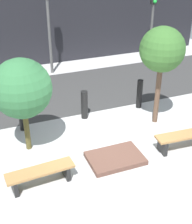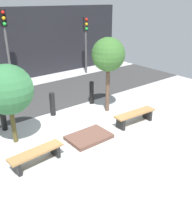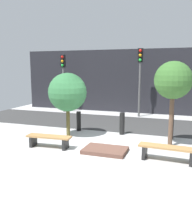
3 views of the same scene
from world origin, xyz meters
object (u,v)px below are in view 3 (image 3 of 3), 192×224
at_px(bollard_far_left, 79,121).
at_px(traffic_light_mid_west, 140,70).
at_px(tree_behind_right_bench, 173,81).
at_px(bollard_center, 171,126).
at_px(bench_right, 167,151).
at_px(bollard_left, 122,124).
at_px(tree_behind_left_bench, 68,92).
at_px(bench_left, 49,139).
at_px(traffic_light_west, 63,73).
at_px(planter_bed, 105,150).

relative_size(bollard_far_left, traffic_light_mid_west, 0.22).
height_order(tree_behind_right_bench, bollard_center, tree_behind_right_bench).
height_order(bench_right, bollard_left, bollard_left).
bearing_deg(bollard_center, tree_behind_left_bench, -165.44).
height_order(tree_behind_left_bench, bollard_left, tree_behind_left_bench).
bearing_deg(bench_left, traffic_light_mid_west, 69.84).
distance_m(tree_behind_right_bench, traffic_light_west, 8.74).
height_order(bench_left, bollard_center, bollard_center).
distance_m(bench_right, bollard_center, 2.65).
height_order(bench_left, tree_behind_right_bench, tree_behind_right_bench).
bearing_deg(traffic_light_mid_west, tree_behind_left_bench, -110.99).
xyz_separation_m(bench_right, tree_behind_left_bench, (-4.08, 1.59, 1.50)).
bearing_deg(traffic_light_mid_west, planter_bed, -90.00).
bearing_deg(tree_behind_right_bench, bollard_center, 91.38).
distance_m(planter_bed, traffic_light_west, 8.66).
xyz_separation_m(planter_bed, tree_behind_left_bench, (-2.04, 1.39, 1.78)).
bearing_deg(planter_bed, traffic_light_mid_west, 90.00).
bearing_deg(traffic_light_west, bench_right, -44.92).
relative_size(bench_left, tree_behind_right_bench, 0.54).
bearing_deg(bench_left, planter_bed, 1.89).
xyz_separation_m(tree_behind_left_bench, traffic_light_mid_west, (2.04, 5.32, 0.86)).
relative_size(tree_behind_left_bench, bollard_center, 2.57).
bearing_deg(tree_behind_left_bench, bench_left, -90.00).
bearing_deg(tree_behind_right_bench, traffic_light_west, 142.48).
xyz_separation_m(planter_bed, bollard_far_left, (-2.02, 2.45, 0.38)).
bearing_deg(bollard_far_left, bench_left, -90.55).
xyz_separation_m(planter_bed, bollard_left, (0.00, 2.45, 0.41)).
bearing_deg(traffic_light_mid_west, traffic_light_west, -179.99).
distance_m(planter_bed, bollard_center, 3.20).
bearing_deg(traffic_light_mid_west, bench_right, -73.54).
bearing_deg(bench_right, traffic_light_west, 138.78).
relative_size(bollard_far_left, traffic_light_west, 0.24).
bearing_deg(traffic_light_west, traffic_light_mid_west, 0.01).
xyz_separation_m(bench_right, traffic_light_mid_west, (-2.04, 6.91, 2.36)).
xyz_separation_m(bench_right, bollard_left, (-2.04, 2.65, 0.14)).
height_order(planter_bed, bollard_far_left, bollard_far_left).
height_order(tree_behind_left_bench, bollard_center, tree_behind_left_bench).
xyz_separation_m(tree_behind_left_bench, traffic_light_west, (-2.85, 5.32, 0.68)).
relative_size(bench_left, bollard_far_left, 1.88).
xyz_separation_m(bench_right, tree_behind_right_bench, (-0.00, 1.59, 2.03)).
bearing_deg(bollard_center, planter_bed, -129.52).
relative_size(tree_behind_right_bench, bollard_center, 2.98).
relative_size(bench_right, traffic_light_mid_west, 0.45).
height_order(tree_behind_right_bench, traffic_light_west, traffic_light_west).
bearing_deg(tree_behind_right_bench, bollard_far_left, 165.44).
bearing_deg(bench_left, bollard_center, 29.39).
relative_size(bench_right, traffic_light_west, 0.49).
relative_size(tree_behind_left_bench, bollard_far_left, 3.00).
bearing_deg(bollard_left, bench_left, -127.67).
bearing_deg(tree_behind_right_bench, planter_bed, -145.75).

